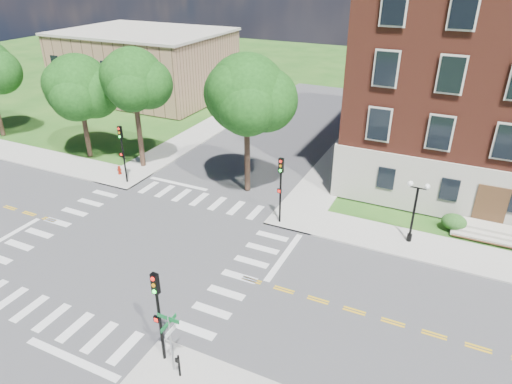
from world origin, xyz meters
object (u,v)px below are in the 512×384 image
at_px(twin_lamp_west, 414,209).
at_px(street_sign_pole, 170,333).
at_px(traffic_signal_nw, 122,147).
at_px(push_button_post, 179,365).
at_px(traffic_signal_se, 158,307).
at_px(fire_hydrant, 119,170).
at_px(traffic_signal_ne, 281,182).

xyz_separation_m(twin_lamp_west, street_sign_pole, (-7.85, -15.34, -0.21)).
height_order(traffic_signal_nw, push_button_post, traffic_signal_nw).
xyz_separation_m(street_sign_pole, push_button_post, (0.43, -0.17, -1.51)).
relative_size(traffic_signal_se, traffic_signal_nw, 1.00).
bearing_deg(twin_lamp_west, fire_hydrant, 179.75).
distance_m(traffic_signal_nw, push_button_post, 21.12).
bearing_deg(street_sign_pole, fire_hydrant, 136.29).
xyz_separation_m(traffic_signal_ne, twin_lamp_west, (8.57, 1.39, -0.66)).
bearing_deg(fire_hydrant, traffic_signal_ne, -5.51).
height_order(traffic_signal_ne, twin_lamp_west, traffic_signal_ne).
bearing_deg(fire_hydrant, twin_lamp_west, -0.25).
bearing_deg(street_sign_pole, traffic_signal_nw, 135.22).
distance_m(street_sign_pole, push_button_post, 1.58).
bearing_deg(street_sign_pole, traffic_signal_se, 155.27).
bearing_deg(traffic_signal_nw, traffic_signal_ne, -2.15).
bearing_deg(traffic_signal_se, push_button_post, -23.81).
bearing_deg(push_button_post, fire_hydrant, 136.72).
bearing_deg(push_button_post, traffic_signal_se, 156.19).
relative_size(twin_lamp_west, street_sign_pole, 1.36).
distance_m(twin_lamp_west, street_sign_pole, 17.23).
distance_m(traffic_signal_se, street_sign_pole, 1.23).
relative_size(twin_lamp_west, fire_hydrant, 5.64).
xyz_separation_m(traffic_signal_nw, fire_hydrant, (-1.57, 0.97, -2.72)).
height_order(traffic_signal_se, street_sign_pole, traffic_signal_se).
xyz_separation_m(traffic_signal_ne, traffic_signal_nw, (-13.87, 0.52, 0.00)).
bearing_deg(fire_hydrant, push_button_post, -43.28).
bearing_deg(traffic_signal_se, traffic_signal_ne, 89.76).
bearing_deg(traffic_signal_se, traffic_signal_nw, 134.37).
height_order(push_button_post, fire_hydrant, push_button_post).
relative_size(traffic_signal_nw, push_button_post, 4.00).
bearing_deg(street_sign_pole, traffic_signal_ne, 92.96).
bearing_deg(push_button_post, twin_lamp_west, 64.44).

